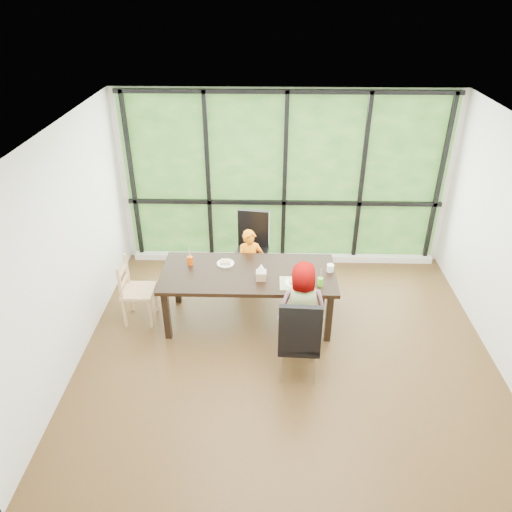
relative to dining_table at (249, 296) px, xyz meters
name	(u,v)px	position (x,y,z in m)	size (l,w,h in m)	color
ground	(286,347)	(0.49, -0.56, -0.38)	(5.00, 5.00, 0.00)	black
back_wall	(285,180)	(0.49, 1.69, 0.98)	(5.00, 5.00, 0.00)	silver
foliage_backdrop	(285,180)	(0.49, 1.67, 0.98)	(4.80, 0.02, 2.65)	#254E1D
window_mullions	(285,181)	(0.49, 1.63, 0.98)	(4.80, 0.06, 2.65)	black
window_sill	(282,257)	(0.49, 1.59, -0.33)	(4.80, 0.12, 0.10)	silver
dining_table	(249,296)	(0.00, 0.00, 0.00)	(2.22, 0.99, 0.75)	black
chair_window_leather	(251,249)	(0.00, 0.97, 0.17)	(0.46, 0.46, 1.08)	black
chair_interior_leather	(299,336)	(0.60, -0.98, 0.17)	(0.46, 0.46, 1.08)	black
chair_end_beech	(139,291)	(-1.44, -0.02, 0.08)	(0.42, 0.40, 0.90)	tan
child_toddler	(250,264)	(0.00, 0.59, 0.14)	(0.38, 0.25, 1.03)	orange
child_older	(302,308)	(0.66, -0.55, 0.23)	(0.59, 0.38, 1.21)	slate
placemat	(297,283)	(0.61, -0.24, 0.38)	(0.42, 0.31, 0.01)	tan
plate_far	(225,263)	(-0.31, 0.20, 0.38)	(0.23, 0.23, 0.01)	white
plate_near	(294,283)	(0.58, -0.24, 0.38)	(0.24, 0.24, 0.01)	white
orange_cup	(190,261)	(-0.77, 0.18, 0.43)	(0.07, 0.07, 0.12)	#DE4900
green_cup	(320,282)	(0.89, -0.28, 0.43)	(0.07, 0.07, 0.11)	#51C71F
white_mug	(330,268)	(1.04, 0.06, 0.42)	(0.09, 0.09, 0.09)	white
tissue_box	(261,275)	(0.17, -0.15, 0.43)	(0.13, 0.13, 0.11)	tan
crepe_rolls_far	(225,262)	(-0.31, 0.20, 0.41)	(0.15, 0.12, 0.04)	tan
crepe_rolls_near	(295,281)	(0.58, -0.24, 0.41)	(0.15, 0.12, 0.04)	tan
straw_white	(190,254)	(-0.77, 0.18, 0.53)	(0.01, 0.01, 0.20)	white
straw_pink	(321,275)	(0.89, -0.28, 0.52)	(0.01, 0.01, 0.20)	pink
tissue	(261,268)	(0.17, -0.15, 0.54)	(0.12, 0.12, 0.11)	white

